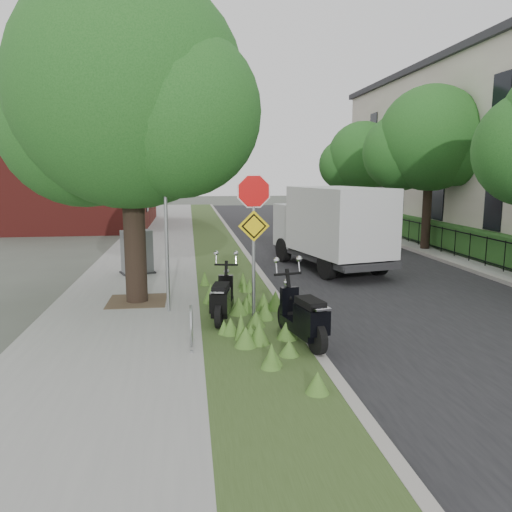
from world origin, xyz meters
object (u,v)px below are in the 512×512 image
Objects in this scene: scooter_near at (222,303)px; utility_cabinet at (137,253)px; sign_assembly at (254,218)px; scooter_far at (306,322)px; box_truck at (332,224)px.

scooter_near is 5.98m from utility_cabinet.
scooter_far is at bearing -62.38° from sign_assembly.
sign_assembly reaches higher than scooter_near.
scooter_far is 1.41× the size of utility_cabinet.
scooter_far is 8.09m from utility_cabinet.
utility_cabinet is (-2.93, 5.75, -1.56)m from sign_assembly.
utility_cabinet is at bearing -176.70° from box_truck.
scooter_near is (-0.65, 0.23, -1.80)m from sign_assembly.
sign_assembly reaches higher than utility_cabinet.
sign_assembly is 1.70× the size of scooter_far.
box_truck reaches higher than utility_cabinet.
box_truck is at bearing 60.79° from sign_assembly.
sign_assembly is at bearing -119.21° from box_truck.
sign_assembly is at bearing -19.21° from scooter_near.
box_truck is (4.07, 5.89, 1.01)m from scooter_near.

